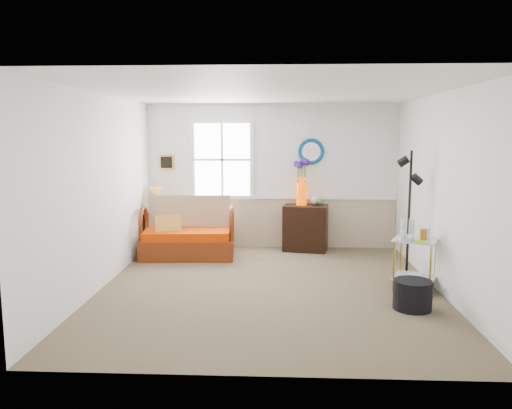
{
  "coord_description": "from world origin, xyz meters",
  "views": [
    {
      "loc": [
        0.13,
        -6.52,
        2.06
      ],
      "look_at": [
        -0.19,
        0.43,
        1.07
      ],
      "focal_mm": 35.0,
      "sensor_mm": 36.0,
      "label": 1
    }
  ],
  "objects_px": {
    "loveseat": "(188,227)",
    "floor_lamp": "(409,215)",
    "lamp_stand": "(158,232)",
    "ottoman": "(412,295)",
    "side_table": "(415,264)",
    "cabinet": "(305,228)"
  },
  "relations": [
    {
      "from": "loveseat",
      "to": "floor_lamp",
      "type": "bearing_deg",
      "value": -22.0
    },
    {
      "from": "ottoman",
      "to": "side_table",
      "type": "bearing_deg",
      "value": 73.7
    },
    {
      "from": "cabinet",
      "to": "loveseat",
      "type": "bearing_deg",
      "value": -154.2
    },
    {
      "from": "lamp_stand",
      "to": "side_table",
      "type": "height_order",
      "value": "side_table"
    },
    {
      "from": "loveseat",
      "to": "side_table",
      "type": "xyz_separation_m",
      "value": [
        3.35,
        -1.63,
        -0.16
      ]
    },
    {
      "from": "floor_lamp",
      "to": "loveseat",
      "type": "bearing_deg",
      "value": 178.37
    },
    {
      "from": "loveseat",
      "to": "side_table",
      "type": "relative_size",
      "value": 2.23
    },
    {
      "from": "lamp_stand",
      "to": "ottoman",
      "type": "height_order",
      "value": "lamp_stand"
    },
    {
      "from": "loveseat",
      "to": "side_table",
      "type": "distance_m",
      "value": 3.73
    },
    {
      "from": "cabinet",
      "to": "ottoman",
      "type": "relative_size",
      "value": 1.8
    },
    {
      "from": "lamp_stand",
      "to": "cabinet",
      "type": "distance_m",
      "value": 2.65
    },
    {
      "from": "ottoman",
      "to": "loveseat",
      "type": "bearing_deg",
      "value": 142.29
    },
    {
      "from": "side_table",
      "to": "ottoman",
      "type": "height_order",
      "value": "side_table"
    },
    {
      "from": "floor_lamp",
      "to": "ottoman",
      "type": "bearing_deg",
      "value": -84.48
    },
    {
      "from": "lamp_stand",
      "to": "cabinet",
      "type": "relative_size",
      "value": 0.81
    },
    {
      "from": "loveseat",
      "to": "cabinet",
      "type": "distance_m",
      "value": 2.08
    },
    {
      "from": "side_table",
      "to": "floor_lamp",
      "type": "relative_size",
      "value": 0.37
    },
    {
      "from": "cabinet",
      "to": "lamp_stand",
      "type": "bearing_deg",
      "value": -168.06
    },
    {
      "from": "loveseat",
      "to": "lamp_stand",
      "type": "height_order",
      "value": "loveseat"
    },
    {
      "from": "lamp_stand",
      "to": "floor_lamp",
      "type": "distance_m",
      "value": 4.36
    },
    {
      "from": "loveseat",
      "to": "floor_lamp",
      "type": "height_order",
      "value": "floor_lamp"
    },
    {
      "from": "cabinet",
      "to": "ottoman",
      "type": "height_order",
      "value": "cabinet"
    }
  ]
}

